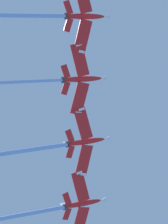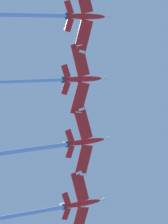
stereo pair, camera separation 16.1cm
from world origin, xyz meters
The scene contains 4 objects.
jet_far_left centered at (0.85, -37.58, 120.77)m, with size 40.98×19.67×21.91m.
jet_inner_left centered at (5.18, -20.11, 120.33)m, with size 43.59×19.54×24.08m.
jet_centre centered at (5.63, -1.79, 122.71)m, with size 38.97×19.67×20.01m.
jet_inner_right centered at (11.56, 14.10, 121.22)m, with size 42.50×19.61×23.26m.
Camera 2 is at (2.78, 11.74, 1.85)m, focal length 72.36 mm.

